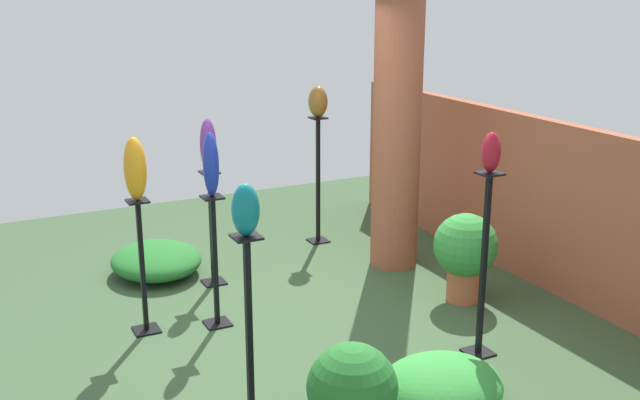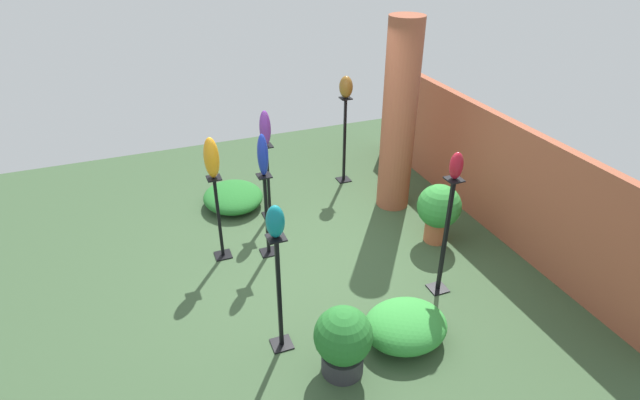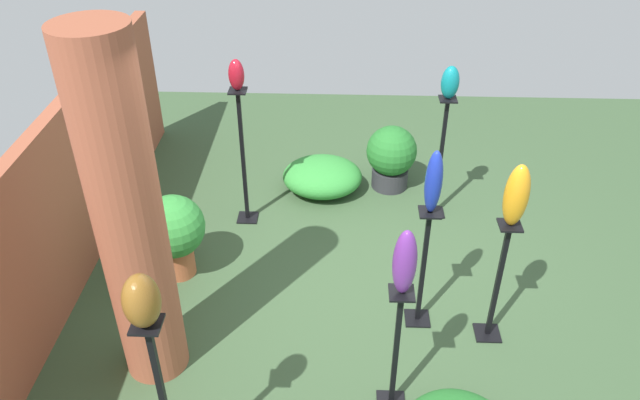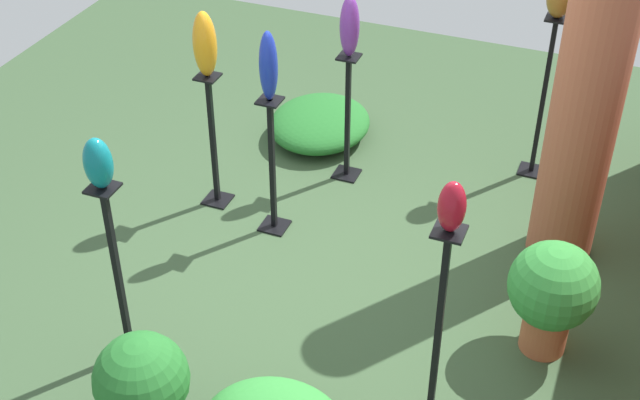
# 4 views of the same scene
# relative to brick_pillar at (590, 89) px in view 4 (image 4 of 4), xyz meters

# --- Properties ---
(ground_plane) EXTENTS (8.00, 8.00, 0.00)m
(ground_plane) POSITION_rel_brick_pillar_xyz_m (0.87, -1.54, -1.31)
(ground_plane) COLOR #385133
(brick_pillar) EXTENTS (0.45, 0.45, 2.61)m
(brick_pillar) POSITION_rel_brick_pillar_xyz_m (0.00, 0.00, 0.00)
(brick_pillar) COLOR #9E5138
(brick_pillar) RESTS_ON ground
(pedestal_violet) EXTENTS (0.20, 0.20, 1.06)m
(pedestal_violet) POSITION_rel_brick_pillar_xyz_m (-0.32, -1.74, -0.82)
(pedestal_violet) COLOR black
(pedestal_violet) RESTS_ON ground
(pedestal_teal) EXTENTS (0.20, 0.20, 1.27)m
(pedestal_teal) POSITION_rel_brick_pillar_xyz_m (2.03, -2.32, -0.72)
(pedestal_teal) COLOR black
(pedestal_teal) RESTS_ON ground
(pedestal_bronze) EXTENTS (0.20, 0.20, 1.35)m
(pedestal_bronze) POSITION_rel_brick_pillar_xyz_m (-0.92, -0.36, -0.69)
(pedestal_bronze) COLOR black
(pedestal_bronze) RESTS_ON ground
(pedestal_amber) EXTENTS (0.20, 0.20, 1.08)m
(pedestal_amber) POSITION_rel_brick_pillar_xyz_m (0.37, -2.55, -0.81)
(pedestal_amber) COLOR black
(pedestal_amber) RESTS_ON ground
(pedestal_cobalt) EXTENTS (0.20, 0.20, 1.08)m
(pedestal_cobalt) POSITION_rel_brick_pillar_xyz_m (0.52, -2.01, -0.81)
(pedestal_cobalt) COLOR black
(pedestal_cobalt) RESTS_ON ground
(pedestal_ruby) EXTENTS (0.20, 0.20, 1.40)m
(pedestal_ruby) POSITION_rel_brick_pillar_xyz_m (1.87, -0.43, -0.66)
(pedestal_ruby) COLOR black
(pedestal_ruby) RESTS_ON ground
(art_vase_violet) EXTENTS (0.14, 0.15, 0.47)m
(art_vase_violet) POSITION_rel_brick_pillar_xyz_m (-0.32, -1.74, -0.01)
(art_vase_violet) COLOR #6B2D8C
(art_vase_violet) RESTS_ON pedestal_violet
(art_vase_teal) EXTENTS (0.15, 0.16, 0.31)m
(art_vase_teal) POSITION_rel_brick_pillar_xyz_m (2.03, -2.32, 0.12)
(art_vase_teal) COLOR #0F727A
(art_vase_teal) RESTS_ON pedestal_teal
(art_vase_amber) EXTENTS (0.16, 0.17, 0.49)m
(art_vase_amber) POSITION_rel_brick_pillar_xyz_m (0.37, -2.55, 0.02)
(art_vase_amber) COLOR orange
(art_vase_amber) RESTS_ON pedestal_amber
(art_vase_cobalt) EXTENTS (0.13, 0.12, 0.50)m
(art_vase_cobalt) POSITION_rel_brick_pillar_xyz_m (0.52, -2.01, 0.03)
(art_vase_cobalt) COLOR #192D9E
(art_vase_cobalt) RESTS_ON pedestal_cobalt
(art_vase_ruby) EXTENTS (0.13, 0.14, 0.29)m
(art_vase_ruby) POSITION_rel_brick_pillar_xyz_m (1.87, -0.43, 0.23)
(art_vase_ruby) COLOR maroon
(art_vase_ruby) RESTS_ON pedestal_ruby
(potted_plant_back_center) EXTENTS (0.55, 0.55, 0.78)m
(potted_plant_back_center) POSITION_rel_brick_pillar_xyz_m (1.03, 0.07, -0.84)
(potted_plant_back_center) COLOR #B25B38
(potted_plant_back_center) RESTS_ON ground
(potted_plant_front_right) EXTENTS (0.53, 0.53, 0.70)m
(potted_plant_front_right) POSITION_rel_brick_pillar_xyz_m (2.53, -1.89, -0.93)
(potted_plant_front_right) COLOR #2D2D33
(potted_plant_front_right) RESTS_ON ground
(foliage_bed_east) EXTENTS (0.95, 0.84, 0.28)m
(foliage_bed_east) POSITION_rel_brick_pillar_xyz_m (-0.78, -2.16, -1.17)
(foliage_bed_east) COLOR #236B28
(foliage_bed_east) RESTS_ON ground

